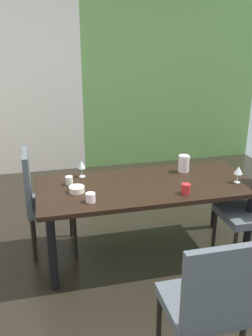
{
  "coord_description": "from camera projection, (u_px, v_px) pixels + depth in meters",
  "views": [
    {
      "loc": [
        -0.66,
        -2.71,
        2.04
      ],
      "look_at": [
        0.1,
        0.41,
        0.85
      ],
      "focal_mm": 40.0,
      "sensor_mm": 36.0,
      "label": 1
    }
  ],
  "objects": [
    {
      "name": "serving_bowl_east",
      "position": [
        77.0,
        189.0,
        3.21
      ],
      "size": [
        0.13,
        0.13,
        0.05
      ],
      "primitive_type": "cylinder",
      "color": "#F4DFC7",
      "rests_on": "dining_table"
    },
    {
      "name": "chair_head_near",
      "position": [
        207.0,
        302.0,
        2.17
      ],
      "size": [
        0.44,
        0.44,
        0.99
      ],
      "color": "#4A5158",
      "rests_on": "ground_plane"
    },
    {
      "name": "wine_glass_left",
      "position": [
        238.0,
        171.0,
        3.38
      ],
      "size": [
        0.08,
        0.08,
        0.16
      ],
      "color": "silver",
      "rests_on": "dining_table"
    },
    {
      "name": "garden_window_panel",
      "position": [
        172.0,
        75.0,
        5.77
      ],
      "size": [
        2.8,
        0.1,
        2.76
      ],
      "primitive_type": "cube",
      "color": "#6B9F54",
      "rests_on": "ground_plane"
    },
    {
      "name": "wine_glass_south",
      "position": [
        82.0,
        165.0,
        3.51
      ],
      "size": [
        0.07,
        0.07,
        0.17
      ],
      "color": "silver",
      "rests_on": "dining_table"
    },
    {
      "name": "ground_plane",
      "position": [
        126.0,
        275.0,
        3.33
      ],
      "size": [
        5.68,
        5.82,
        0.02
      ],
      "primitive_type": "cube",
      "color": "black"
    },
    {
      "name": "chair_left_far",
      "position": [
        42.0,
        197.0,
        3.51
      ],
      "size": [
        0.45,
        0.44,
        1.02
      ],
      "rotation": [
        0.0,
        0.0,
        -1.57
      ],
      "color": "#4A5158",
      "rests_on": "ground_plane"
    },
    {
      "name": "dining_table",
      "position": [
        146.0,
        192.0,
        3.41
      ],
      "size": [
        1.96,
        0.85,
        0.73
      ],
      "color": "black",
      "rests_on": "ground_plane"
    },
    {
      "name": "cup_right",
      "position": [
        69.0,
        180.0,
        3.36
      ],
      "size": [
        0.07,
        0.07,
        0.08
      ],
      "primitive_type": "cylinder",
      "color": "silver",
      "rests_on": "dining_table"
    },
    {
      "name": "cup_front",
      "position": [
        186.0,
        189.0,
        3.17
      ],
      "size": [
        0.08,
        0.08,
        0.09
      ],
      "primitive_type": "cylinder",
      "color": "red",
      "rests_on": "dining_table"
    },
    {
      "name": "pitcher_center",
      "position": [
        184.0,
        163.0,
        3.66
      ],
      "size": [
        0.12,
        0.11,
        0.17
      ],
      "color": "silver",
      "rests_on": "dining_table"
    },
    {
      "name": "cup_near_shelf",
      "position": [
        91.0,
        198.0,
        3.02
      ],
      "size": [
        0.08,
        0.08,
        0.08
      ],
      "primitive_type": "cylinder",
      "color": "white",
      "rests_on": "dining_table"
    }
  ]
}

